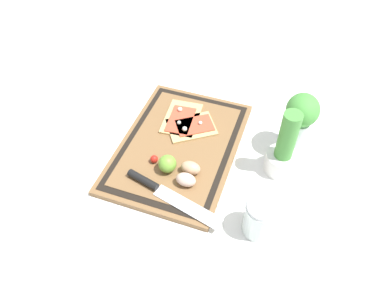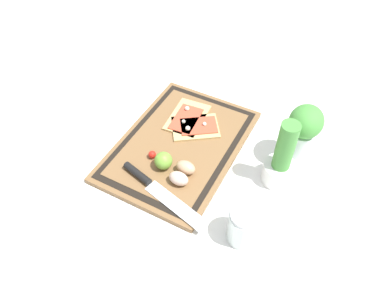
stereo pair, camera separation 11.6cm
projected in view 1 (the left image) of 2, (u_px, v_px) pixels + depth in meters
The scene contains 12 objects.
ground_plane at pixel (179, 148), 1.19m from camera, with size 6.00×6.00×0.00m, color white.
cutting_board at pixel (179, 146), 1.19m from camera, with size 0.51×0.36×0.02m.
pizza_slice_near at pixel (181, 118), 1.25m from camera, with size 0.17×0.12×0.02m.
pizza_slice_far at pixel (192, 127), 1.22m from camera, with size 0.18×0.19×0.02m.
knife at pixel (158, 189), 1.06m from camera, with size 0.10×0.31×0.02m.
egg_brown at pixel (191, 168), 1.09m from camera, with size 0.04×0.06×0.04m, color tan.
egg_pink at pixel (186, 180), 1.06m from camera, with size 0.04×0.06×0.04m, color beige.
lime at pixel (167, 164), 1.09m from camera, with size 0.05×0.05×0.05m, color #70A838.
cherry_tomato_red at pixel (154, 159), 1.12m from camera, with size 0.02×0.02×0.02m, color red.
herb_pot at pixel (283, 152), 1.08m from camera, with size 0.09×0.09×0.23m.
sauce_jar at pixel (260, 219), 0.97m from camera, with size 0.09×0.09×0.11m.
herb_glass at pixel (300, 119), 1.11m from camera, with size 0.11×0.10×0.20m.
Camera 1 is at (0.73, 0.30, 0.90)m, focal length 35.00 mm.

